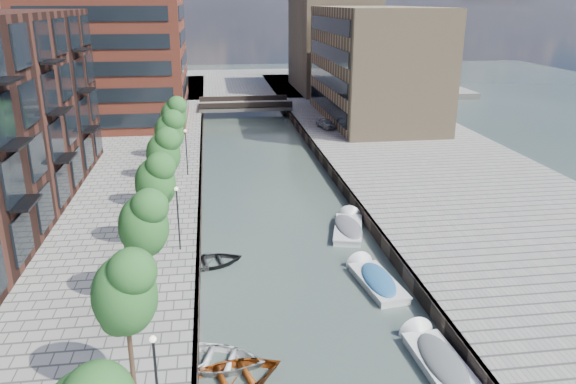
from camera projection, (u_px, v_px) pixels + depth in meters
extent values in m
plane|color=#38473F|center=(268.00, 182.00, 51.33)|extent=(300.00, 300.00, 0.00)
cube|color=gray|center=(435.00, 170.00, 53.26)|extent=(20.00, 140.00, 1.00)
cube|color=#332823|center=(201.00, 180.00, 50.37)|extent=(0.25, 140.00, 1.00)
cube|color=#332823|center=(333.00, 174.00, 51.97)|extent=(0.25, 140.00, 1.00)
cube|color=gray|center=(235.00, 84.00, 107.39)|extent=(80.00, 40.00, 1.00)
cube|color=#917859|center=(374.00, 64.00, 71.44)|extent=(12.00, 25.00, 14.00)
cube|color=#917859|center=(331.00, 42.00, 95.48)|extent=(12.00, 20.00, 16.00)
cube|color=gray|center=(245.00, 106.00, 80.90)|extent=(13.00, 6.00, 0.60)
cube|color=#332823|center=(246.00, 105.00, 78.08)|extent=(13.00, 0.40, 0.80)
cube|color=#332823|center=(243.00, 99.00, 83.33)|extent=(13.00, 0.40, 0.80)
cylinder|color=#382619|center=(131.00, 351.00, 22.21)|extent=(0.20, 0.20, 3.20)
ellipsoid|color=#215A24|center=(124.00, 290.00, 21.33)|extent=(2.50, 2.50, 3.25)
cylinder|color=#382619|center=(148.00, 271.00, 28.77)|extent=(0.20, 0.20, 3.20)
ellipsoid|color=#215A24|center=(143.00, 222.00, 27.88)|extent=(2.50, 2.50, 3.25)
cylinder|color=#382619|center=(158.00, 221.00, 35.33)|extent=(0.20, 0.20, 3.20)
ellipsoid|color=#215A24|center=(155.00, 180.00, 34.44)|extent=(2.50, 2.50, 3.25)
cylinder|color=#382619|center=(166.00, 186.00, 41.89)|extent=(0.20, 0.20, 3.20)
ellipsoid|color=#215A24|center=(163.00, 151.00, 41.00)|extent=(2.50, 2.50, 3.25)
cylinder|color=#382619|center=(171.00, 161.00, 48.44)|extent=(0.20, 0.20, 3.20)
ellipsoid|color=#215A24|center=(169.00, 130.00, 47.56)|extent=(2.50, 2.50, 3.25)
cylinder|color=#382619|center=(175.00, 142.00, 55.00)|extent=(0.20, 0.20, 3.20)
ellipsoid|color=#215A24|center=(173.00, 114.00, 54.12)|extent=(2.50, 2.50, 3.25)
sphere|color=#FFF2CC|center=(153.00, 339.00, 18.79)|extent=(0.24, 0.24, 0.24)
cylinder|color=black|center=(178.00, 220.00, 34.43)|extent=(0.10, 0.10, 4.00)
sphere|color=#FFF2CC|center=(176.00, 189.00, 33.78)|extent=(0.24, 0.24, 0.24)
cylinder|color=black|center=(187.00, 153.00, 49.42)|extent=(0.10, 0.10, 4.00)
sphere|color=#FFF2CC|center=(185.00, 131.00, 48.77)|extent=(0.24, 0.24, 0.24)
imported|color=maroon|center=(230.00, 384.00, 24.32)|extent=(5.80, 4.90, 1.02)
imported|color=silver|center=(213.00, 365.00, 25.58)|extent=(5.60, 4.63, 1.01)
imported|color=#232326|center=(210.00, 265.00, 35.26)|extent=(4.79, 3.86, 0.88)
cube|color=white|center=(442.00, 369.00, 25.19)|extent=(2.06, 4.94, 0.69)
cube|color=white|center=(442.00, 362.00, 25.07)|extent=(2.15, 5.05, 0.11)
cone|color=white|center=(420.00, 338.00, 27.43)|extent=(1.84, 1.05, 1.79)
ellipsoid|color=#515558|center=(443.00, 361.00, 25.06)|extent=(1.94, 4.52, 0.59)
cube|color=silver|center=(378.00, 286.00, 32.54)|extent=(2.39, 4.96, 0.67)
cube|color=silver|center=(378.00, 280.00, 32.42)|extent=(2.48, 5.07, 0.10)
cone|color=silver|center=(362.00, 267.00, 34.69)|extent=(1.87, 1.16, 1.76)
ellipsoid|color=#1F568E|center=(378.00, 280.00, 32.40)|extent=(2.23, 4.53, 0.58)
cube|color=silver|center=(348.00, 232.00, 40.07)|extent=(3.09, 5.27, 0.70)
cube|color=silver|center=(348.00, 227.00, 39.94)|extent=(3.20, 5.40, 0.11)
cone|color=silver|center=(349.00, 219.00, 42.38)|extent=(2.03, 1.43, 1.84)
ellipsoid|color=#57575E|center=(348.00, 227.00, 39.93)|extent=(2.87, 4.83, 0.60)
imported|color=#A7ABAC|center=(326.00, 123.00, 68.14)|extent=(2.13, 3.74, 1.20)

